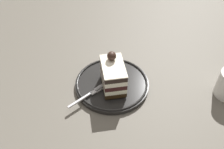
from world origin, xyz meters
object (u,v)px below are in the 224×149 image
Objects in this scene: dessert_plate at (112,84)px; fork at (88,95)px; whipped_cream_dollop at (110,61)px; cake_slice at (113,75)px.

fork reaches higher than dessert_plate.
dessert_plate is at bearing 157.53° from whipped_cream_dollop.
whipped_cream_dollop is at bearing -22.47° from dessert_plate.
dessert_plate is 0.09m from fork.
whipped_cream_dollop reaches higher than fork.
dessert_plate is 5.49× the size of whipped_cream_dollop.
cake_slice is (-0.01, 0.00, 0.05)m from dessert_plate.
dessert_plate is 1.79× the size of fork.
whipped_cream_dollop is (0.08, -0.03, -0.02)m from cake_slice.
fork is at bearing 92.05° from cake_slice.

